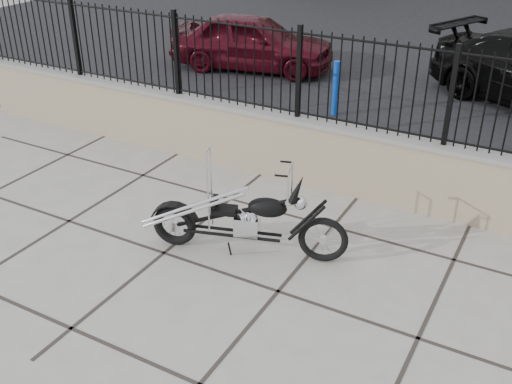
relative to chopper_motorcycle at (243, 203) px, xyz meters
name	(u,v)px	position (x,y,z in m)	size (l,w,h in m)	color
ground_plane	(278,292)	(0.70, -0.48, -0.66)	(90.00, 90.00, 0.00)	#99968E
parking_lot	(491,39)	(0.70, 12.02, -0.66)	(30.00, 30.00, 0.00)	black
retaining_wall	(363,163)	(0.70, 2.02, -0.18)	(14.00, 0.36, 0.96)	gray
iron_fence	(370,85)	(0.70, 2.02, 0.90)	(14.00, 0.08, 1.20)	black
chopper_motorcycle	(243,203)	(0.00, 0.00, 0.00)	(2.19, 0.38, 1.31)	black
car_red	(252,42)	(-3.56, 6.55, -0.04)	(1.46, 3.62, 1.23)	#460A15
bollard_a	(336,88)	(-0.81, 4.73, -0.16)	(0.12, 0.12, 0.99)	#0C36C2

